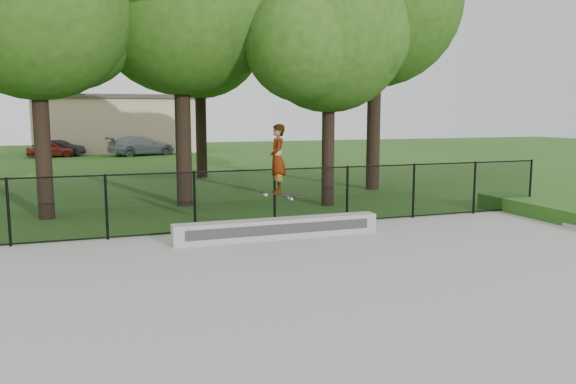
% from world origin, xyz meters
% --- Properties ---
extents(ground, '(100.00, 100.00, 0.00)m').
position_xyz_m(ground, '(0.00, 0.00, 0.00)').
color(ground, '#2E5417').
rests_on(ground, ground).
extents(concrete_slab, '(14.00, 12.00, 0.06)m').
position_xyz_m(concrete_slab, '(0.00, 0.00, 0.03)').
color(concrete_slab, '#959691').
rests_on(concrete_slab, ground).
extents(grind_ledge, '(4.82, 0.40, 0.46)m').
position_xyz_m(grind_ledge, '(-0.31, 4.70, 0.29)').
color(grind_ledge, '#9C9C98').
rests_on(grind_ledge, concrete_slab).
extents(car_a, '(3.16, 1.65, 1.03)m').
position_xyz_m(car_a, '(-6.74, 33.53, 0.52)').
color(car_a, maroon).
rests_on(car_a, ground).
extents(car_b, '(3.22, 2.11, 1.09)m').
position_xyz_m(car_b, '(-6.24, 34.43, 0.55)').
color(car_b, black).
rests_on(car_b, ground).
extents(car_c, '(4.67, 3.21, 1.35)m').
position_xyz_m(car_c, '(-0.78, 33.33, 0.68)').
color(car_c, gray).
rests_on(car_c, ground).
extents(skater_airborne, '(0.84, 0.62, 1.67)m').
position_xyz_m(skater_airborne, '(-0.41, 4.43, 1.88)').
color(skater_airborne, black).
rests_on(skater_airborne, ground).
extents(chainlink_fence, '(16.06, 0.06, 1.50)m').
position_xyz_m(chainlink_fence, '(0.00, 5.90, 0.81)').
color(chainlink_fence, black).
rests_on(chainlink_fence, concrete_slab).
extents(tree_row, '(20.41, 14.34, 10.26)m').
position_xyz_m(tree_row, '(-0.49, 12.66, 6.31)').
color(tree_row, black).
rests_on(tree_row, ground).
extents(distant_building, '(12.40, 6.40, 4.30)m').
position_xyz_m(distant_building, '(-2.00, 38.00, 2.16)').
color(distant_building, tan).
rests_on(distant_building, ground).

